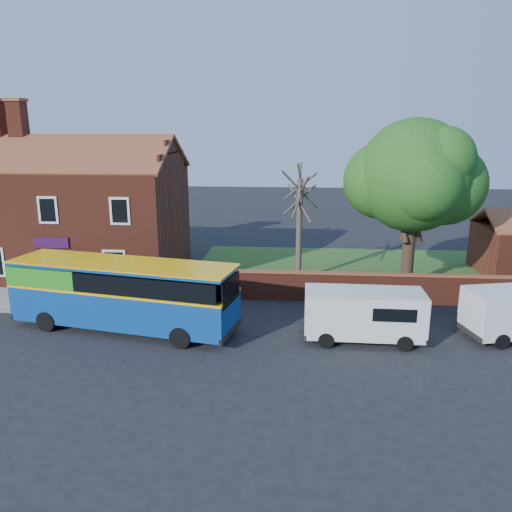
{
  "coord_description": "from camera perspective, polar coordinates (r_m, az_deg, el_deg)",
  "views": [
    {
      "loc": [
        6.46,
        -18.28,
        8.89
      ],
      "look_at": [
        4.53,
        5.0,
        2.9
      ],
      "focal_mm": 35.0,
      "sensor_mm": 36.0,
      "label": 1
    }
  ],
  "objects": [
    {
      "name": "van_near",
      "position": [
        21.93,
        12.25,
        -6.39
      ],
      "size": [
        5.05,
        2.15,
        2.21
      ],
      "rotation": [
        0.0,
        0.0,
        -0.01
      ],
      "color": "white",
      "rests_on": "ground"
    },
    {
      "name": "shop_building",
      "position": [
        33.14,
        -19.4,
        4.04
      ],
      "size": [
        12.3,
        8.13,
        10.5
      ],
      "color": "maroon",
      "rests_on": "ground"
    },
    {
      "name": "grass_strip",
      "position": [
        33.16,
        15.93,
        -1.71
      ],
      "size": [
        26.0,
        12.0,
        0.04
      ],
      "primitive_type": "cube",
      "color": "#426B28",
      "rests_on": "ground"
    },
    {
      "name": "boundary_wall",
      "position": [
        27.33,
        18.38,
        -3.58
      ],
      "size": [
        22.0,
        0.38,
        1.6
      ],
      "color": "maroon",
      "rests_on": "ground"
    },
    {
      "name": "bus",
      "position": [
        23.39,
        -15.63,
        -3.88
      ],
      "size": [
        10.6,
        4.56,
        3.13
      ],
      "rotation": [
        0.0,
        0.0,
        -0.2
      ],
      "color": "#0D4092",
      "rests_on": "ground"
    },
    {
      "name": "ground",
      "position": [
        21.33,
        -13.61,
        -10.69
      ],
      "size": [
        120.0,
        120.0,
        0.0
      ],
      "primitive_type": "plane",
      "color": "black",
      "rests_on": "ground"
    },
    {
      "name": "bare_tree",
      "position": [
        29.39,
        4.97,
        3.58
      ],
      "size": [
        2.49,
        2.97,
        6.65
      ],
      "color": "#4C4238",
      "rests_on": "ground"
    },
    {
      "name": "kerb",
      "position": [
        27.48,
        -25.05,
        -5.76
      ],
      "size": [
        18.0,
        0.15,
        0.14
      ],
      "primitive_type": "cube",
      "color": "slate",
      "rests_on": "ground"
    },
    {
      "name": "pavement",
      "position": [
        28.92,
        -23.37,
        -4.63
      ],
      "size": [
        18.0,
        3.5,
        0.12
      ],
      "primitive_type": "cube",
      "color": "gray",
      "rests_on": "ground"
    },
    {
      "name": "large_tree",
      "position": [
        28.92,
        17.66,
        8.39
      ],
      "size": [
        7.78,
        6.15,
        9.49
      ],
      "color": "black",
      "rests_on": "ground"
    }
  ]
}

